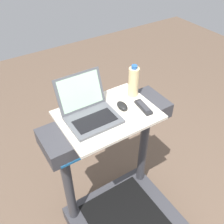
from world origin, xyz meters
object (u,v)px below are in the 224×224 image
Objects in this scene: water_bottle at (133,82)px; computer_mouse at (122,106)px; laptop at (89,111)px; tv_remote at (143,107)px.

computer_mouse is at bearing -150.60° from water_bottle.
water_bottle is (0.37, 0.05, 0.06)m from laptop.
computer_mouse is at bearing 144.90° from tv_remote.
water_bottle is (0.15, 0.08, 0.09)m from computer_mouse.
laptop is 1.39× the size of water_bottle.
laptop is at bearing 177.18° from computer_mouse.
laptop reaches higher than tv_remote.
computer_mouse reaches higher than tv_remote.
water_bottle is at bearing 78.51° from tv_remote.
water_bottle is 1.42× the size of tv_remote.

